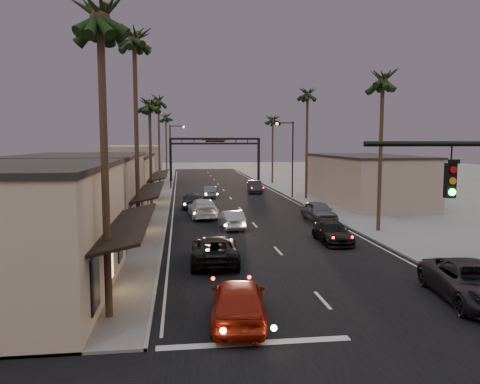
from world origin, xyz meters
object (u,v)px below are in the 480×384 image
object	(u,v)px
palm_lc	(149,100)
palm_far	(166,115)
curbside_black	(332,233)
arch	(215,148)
streetlight_left	(172,151)
oncoming_silver	(232,219)
streetlight_right	(290,153)
palm_ld	(158,98)
palm_la	(100,4)
curbside_near	(473,283)
palm_rb	(308,90)
oncoming_pickup	(214,250)
oncoming_red	(239,300)
palm_lb	(134,33)
palm_rc	(273,117)
palm_ra	(383,74)

from	to	relation	value
palm_lc	palm_far	size ratio (longest dim) A/B	0.92
curbside_black	arch	bearing A→B (deg)	95.61
streetlight_left	oncoming_silver	world-z (taller)	streetlight_left
streetlight_right	palm_ld	bearing A→B (deg)	147.21
curbside_black	palm_la	bearing A→B (deg)	-135.83
palm_lc	streetlight_right	bearing A→B (deg)	30.11
palm_lc	curbside_near	xyz separation A→B (m)	(14.74, -26.97, -9.64)
palm_la	palm_ld	distance (m)	46.01
palm_lc	palm_ld	bearing A→B (deg)	90.00
streetlight_right	streetlight_left	world-z (taller)	same
arch	palm_rb	bearing A→B (deg)	-71.70
oncoming_pickup	curbside_near	size ratio (longest dim) A/B	0.92
streetlight_right	oncoming_red	world-z (taller)	streetlight_right
streetlight_right	oncoming_red	bearing A→B (deg)	-106.19
streetlight_left	curbside_black	bearing A→B (deg)	-73.52
arch	palm_lb	bearing A→B (deg)	-100.16
streetlight_right	palm_la	xyz separation A→B (m)	(-15.52, -36.00, 6.11)
palm_rb	curbside_black	xyz separation A→B (m)	(-4.55, -23.08, -11.74)
palm_ld	curbside_black	bearing A→B (deg)	-69.63
oncoming_silver	curbside_near	bearing A→B (deg)	110.59
oncoming_silver	curbside_near	distance (m)	19.49
palm_ld	oncoming_silver	world-z (taller)	palm_ld
palm_rc	curbside_near	bearing A→B (deg)	-92.56
palm_rc	palm_far	bearing A→B (deg)	140.36
palm_ra	oncoming_pickup	size ratio (longest dim) A/B	2.41
palm_far	streetlight_left	bearing A→B (deg)	-86.05
palm_far	palm_ld	bearing A→B (deg)	-90.75
streetlight_left	palm_ra	size ratio (longest dim) A/B	0.68
streetlight_left	palm_rc	bearing A→B (deg)	21.14
palm_lb	curbside_black	distance (m)	17.97
streetlight_right	palm_far	bearing A→B (deg)	114.76
oncoming_pickup	palm_rc	bearing A→B (deg)	-102.13
oncoming_red	palm_rb	bearing A→B (deg)	-102.34
palm_rb	arch	bearing A→B (deg)	108.30
palm_rb	streetlight_left	bearing A→B (deg)	137.95
arch	oncoming_pickup	size ratio (longest dim) A/B	2.77
palm_ra	palm_far	distance (m)	56.58
arch	curbside_black	world-z (taller)	arch
palm_ra	curbside_black	bearing A→B (deg)	-145.84
palm_la	palm_ra	xyz separation A→B (m)	(17.20, 15.00, 0.00)
curbside_black	palm_far	bearing A→B (deg)	103.10
curbside_black	streetlight_left	bearing A→B (deg)	107.38
palm_lb	oncoming_pickup	distance (m)	14.44
oncoming_red	oncoming_silver	bearing A→B (deg)	-88.83
palm_far	palm_rc	bearing A→B (deg)	-39.64
palm_rc	oncoming_silver	world-z (taller)	palm_rc
palm_ra	palm_rb	distance (m)	20.02
palm_far	oncoming_pickup	size ratio (longest dim) A/B	2.41
arch	curbside_near	xyz separation A→B (m)	(6.14, -60.97, -4.71)
palm_rb	curbside_black	world-z (taller)	palm_rb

